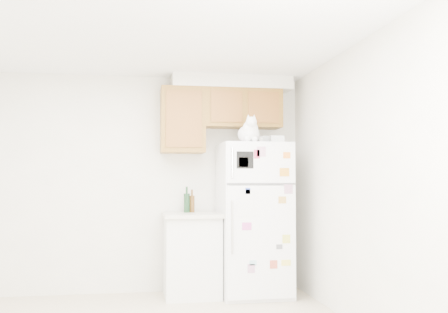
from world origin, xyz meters
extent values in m
cube|color=white|center=(0.00, 2.00, 1.25)|extent=(3.80, 0.04, 2.50)
cube|color=white|center=(0.00, -2.00, 1.25)|extent=(3.80, 0.04, 2.50)
cube|color=white|center=(1.90, 0.00, 1.25)|extent=(0.04, 4.00, 2.50)
cube|color=white|center=(0.00, 0.00, 2.50)|extent=(3.80, 4.00, 0.04)
cube|color=brown|center=(1.20, 1.82, 2.12)|extent=(0.90, 0.33, 0.45)
cube|color=brown|center=(0.50, 1.82, 1.98)|extent=(0.50, 0.33, 0.75)
cube|color=silver|center=(1.07, 1.83, 2.42)|extent=(1.40, 0.37, 0.15)
cube|color=white|center=(1.29, 1.62, 0.85)|extent=(0.76, 0.72, 1.70)
cube|color=white|center=(1.29, 1.25, 1.48)|extent=(0.74, 0.03, 0.44)
cube|color=white|center=(1.29, 1.25, 0.64)|extent=(0.74, 0.03, 1.19)
cube|color=#59595B|center=(1.29, 1.25, 1.25)|extent=(0.74, 0.03, 0.02)
cylinder|color=silver|center=(0.97, 1.22, 1.47)|extent=(0.02, 0.02, 0.32)
cylinder|color=silver|center=(0.97, 1.22, 0.80)|extent=(0.02, 0.02, 0.55)
cube|color=black|center=(1.11, 1.23, 1.50)|extent=(0.18, 0.00, 0.18)
cube|color=white|center=(1.13, 1.23, 1.05)|extent=(0.22, 0.00, 0.28)
cube|color=#B94F39|center=(1.41, 1.23, 0.40)|extent=(0.08, 0.00, 0.09)
cube|color=#E4D750|center=(1.55, 1.23, 0.42)|extent=(0.10, 0.00, 0.06)
cube|color=#535358|center=(1.47, 1.23, 0.58)|extent=(0.07, 0.00, 0.05)
cube|color=#B98A39|center=(1.51, 1.23, 1.08)|extent=(0.09, 0.00, 0.07)
cube|color=#CA683F|center=(1.09, 1.23, 1.48)|extent=(0.10, 0.00, 0.10)
cube|color=#AD7B9D|center=(1.17, 1.23, 0.37)|extent=(0.08, 0.00, 0.09)
cube|color=#A57591|center=(1.58, 1.23, 1.19)|extent=(0.09, 0.00, 0.10)
cube|color=orange|center=(1.53, 1.23, 1.37)|extent=(0.11, 0.00, 0.09)
cube|color=#C7C646|center=(1.55, 1.23, 0.67)|extent=(0.09, 0.00, 0.09)
cube|color=orange|center=(1.56, 1.23, 1.55)|extent=(0.08, 0.00, 0.07)
cube|color=#3147AE|center=(1.14, 1.23, 1.17)|extent=(0.05, 0.00, 0.07)
cube|color=#BB2E52|center=(1.23, 1.23, 1.56)|extent=(0.06, 0.00, 0.09)
cube|color=#CB51A4|center=(1.12, 1.23, 0.80)|extent=(0.10, 0.00, 0.08)
cube|color=#C38BA6|center=(1.28, 1.23, 1.59)|extent=(0.10, 0.00, 0.11)
cube|color=#93C5D1|center=(1.19, 1.23, 0.42)|extent=(0.08, 0.00, 0.05)
cube|color=white|center=(0.60, 1.68, 0.44)|extent=(0.60, 0.60, 0.88)
cube|color=beige|center=(0.60, 1.66, 0.90)|extent=(0.64, 0.64, 0.04)
ellipsoid|color=white|center=(1.20, 1.47, 1.80)|extent=(0.24, 0.32, 0.20)
ellipsoid|color=white|center=(1.20, 1.38, 1.84)|extent=(0.17, 0.14, 0.19)
sphere|color=white|center=(1.20, 1.33, 1.91)|extent=(0.12, 0.12, 0.12)
cone|color=white|center=(1.17, 1.33, 1.97)|extent=(0.04, 0.04, 0.05)
cone|color=white|center=(1.23, 1.33, 1.97)|extent=(0.04, 0.04, 0.05)
cone|color=#D88C8C|center=(1.17, 1.32, 1.97)|extent=(0.02, 0.02, 0.03)
cone|color=#D88C8C|center=(1.23, 1.32, 1.97)|extent=(0.02, 0.02, 0.03)
sphere|color=white|center=(1.20, 1.28, 1.90)|extent=(0.05, 0.05, 0.05)
sphere|color=white|center=(1.16, 1.34, 1.73)|extent=(0.06, 0.06, 0.06)
sphere|color=white|center=(1.24, 1.34, 1.73)|extent=(0.06, 0.06, 0.06)
cylinder|color=white|center=(1.30, 1.58, 1.73)|extent=(0.15, 0.20, 0.07)
cube|color=white|center=(1.47, 1.77, 1.75)|extent=(0.22, 0.19, 0.10)
cube|color=white|center=(1.55, 1.58, 1.74)|extent=(0.16, 0.12, 0.09)
camera|label=1|loc=(-0.04, -4.15, 1.27)|focal=42.00mm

